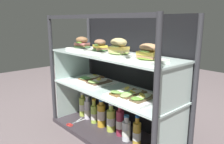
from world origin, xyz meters
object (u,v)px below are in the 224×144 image
plated_roll_sandwich_far_left (82,45)px  juice_bottle_front_right_end (137,134)px  open_sandwich_tray_left_of_center (94,80)px  juice_bottle_front_left_end (101,115)px  open_sandwich_tray_near_right_corner (133,95)px  juice_bottle_front_fourth (111,120)px  juice_bottle_front_middle (94,114)px  plated_roll_sandwich_near_left_corner (119,49)px  juice_bottle_tucked_behind (120,123)px  plated_roll_sandwich_near_right_corner (148,55)px  juice_bottle_front_second (87,110)px  juice_bottle_back_center (126,130)px  juice_bottle_near_post (83,106)px  kitchen_scissors (72,124)px  plated_roll_sandwich_far_right (100,47)px

plated_roll_sandwich_far_left → juice_bottle_front_right_end: plated_roll_sandwich_far_left is taller
open_sandwich_tray_left_of_center → juice_bottle_front_left_end: bearing=-5.8°
juice_bottle_front_left_end → open_sandwich_tray_near_right_corner: bearing=-5.7°
juice_bottle_front_fourth → juice_bottle_front_middle: bearing=-177.8°
plated_roll_sandwich_far_left → plated_roll_sandwich_near_left_corner: size_ratio=1.13×
open_sandwich_tray_left_of_center → plated_roll_sandwich_far_left: bearing=-162.0°
juice_bottle_tucked_behind → plated_roll_sandwich_near_right_corner: bearing=-12.5°
plated_roll_sandwich_near_right_corner → juice_bottle_front_right_end: bearing=154.6°
plated_roll_sandwich_far_left → juice_bottle_front_left_end: size_ratio=0.84×
open_sandwich_tray_near_right_corner → juice_bottle_front_second: open_sandwich_tray_near_right_corner is taller
juice_bottle_front_middle → juice_bottle_front_left_end: size_ratio=0.91×
plated_roll_sandwich_near_right_corner → juice_bottle_back_center: size_ratio=0.93×
juice_bottle_front_right_end → plated_roll_sandwich_near_left_corner: bearing=-157.8°
juice_bottle_front_middle → juice_bottle_front_fourth: bearing=2.2°
juice_bottle_front_second → juice_bottle_back_center: bearing=-1.1°
plated_roll_sandwich_near_right_corner → juice_bottle_front_second: size_ratio=0.86×
juice_bottle_near_post → kitchen_scissors: juice_bottle_near_post is taller
juice_bottle_front_fourth → open_sandwich_tray_near_right_corner: bearing=-9.6°
plated_roll_sandwich_far_left → open_sandwich_tray_left_of_center: 0.31m
juice_bottle_front_middle → plated_roll_sandwich_near_left_corner: bearing=-8.0°
open_sandwich_tray_left_of_center → open_sandwich_tray_near_right_corner: size_ratio=1.00×
plated_roll_sandwich_far_right → plated_roll_sandwich_near_right_corner: size_ratio=0.94×
juice_bottle_back_center → kitchen_scissors: size_ratio=1.02×
plated_roll_sandwich_far_left → plated_roll_sandwich_far_right: bearing=1.0°
plated_roll_sandwich_far_left → juice_bottle_front_middle: size_ratio=0.92×
plated_roll_sandwich_near_left_corner → open_sandwich_tray_near_right_corner: 0.33m
juice_bottle_tucked_behind → juice_bottle_front_right_end: size_ratio=1.09×
open_sandwich_tray_left_of_center → kitchen_scissors: (-0.09, -0.18, -0.38)m
open_sandwich_tray_near_right_corner → juice_bottle_front_fourth: size_ratio=1.47×
plated_roll_sandwich_far_right → juice_bottle_front_fourth: bearing=16.2°
juice_bottle_front_second → juice_bottle_front_middle: 0.11m
juice_bottle_front_left_end → juice_bottle_front_fourth: 0.11m
plated_roll_sandwich_far_right → plated_roll_sandwich_near_left_corner: 0.24m
kitchen_scissors → juice_bottle_front_second: bearing=91.7°
plated_roll_sandwich_near_left_corner → open_sandwich_tray_left_of_center: 0.48m
juice_bottle_front_left_end → plated_roll_sandwich_near_left_corner: bearing=-11.2°
juice_bottle_tucked_behind → kitchen_scissors: juice_bottle_tucked_behind is taller
plated_roll_sandwich_near_right_corner → juice_bottle_front_left_end: (-0.52, 0.06, -0.58)m
juice_bottle_front_middle → kitchen_scissors: size_ratio=1.11×
open_sandwich_tray_near_right_corner → juice_bottle_front_right_end: open_sandwich_tray_near_right_corner is taller
plated_roll_sandwich_near_left_corner → juice_bottle_front_right_end: size_ratio=0.79×
kitchen_scissors → plated_roll_sandwich_near_left_corner: bearing=14.2°
open_sandwich_tray_near_right_corner → plated_roll_sandwich_near_right_corner: bearing=-7.1°
juice_bottle_front_fourth → juice_bottle_near_post: bearing=179.5°
kitchen_scissors → open_sandwich_tray_near_right_corner: bearing=12.4°
juice_bottle_near_post → kitchen_scissors: bearing=-62.6°
plated_roll_sandwich_far_left → juice_bottle_front_right_end: size_ratio=0.89×
open_sandwich_tray_left_of_center → juice_bottle_near_post: bearing=-180.0°
juice_bottle_front_left_end → juice_bottle_front_second: bearing=179.0°
open_sandwich_tray_near_right_corner → juice_bottle_front_fourth: open_sandwich_tray_near_right_corner is taller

